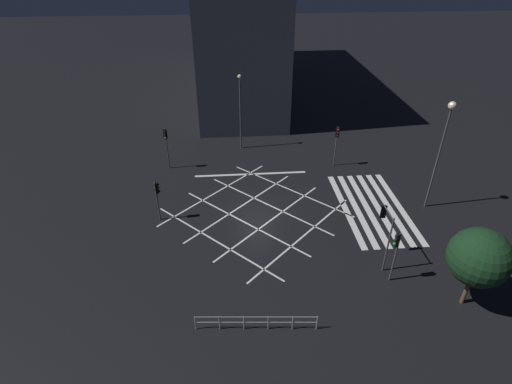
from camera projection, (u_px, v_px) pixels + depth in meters
ground_plane at (256, 213)px, 32.14m from camera, size 200.00×200.00×0.00m
road_markings at (330, 206)px, 32.90m from camera, size 15.60×19.90×0.01m
office_building at (236, 12)px, 54.86m from camera, size 37.59×10.06×20.13m
traffic_light_median_north at (157, 193)px, 30.09m from camera, size 0.36×0.39×3.40m
traffic_light_se_main at (337, 139)px, 37.24m from camera, size 0.39×0.36×4.04m
traffic_light_sw_main at (386, 225)px, 25.67m from camera, size 1.87×0.36×4.27m
traffic_light_sw_cross at (396, 247)px, 24.34m from camera, size 0.36×0.39×3.85m
traffic_light_ne_main at (166, 141)px, 36.77m from camera, size 0.39×0.36×4.07m
street_lamp_east at (240, 103)px, 39.47m from camera, size 0.40×0.40×7.74m
street_lamp_west at (445, 131)px, 29.35m from camera, size 0.59×0.59×8.96m
street_tree_near at (479, 258)px, 22.33m from camera, size 3.45×3.45×5.32m
pedestrian_railing at (256, 321)px, 22.22m from camera, size 0.60×6.84×1.05m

